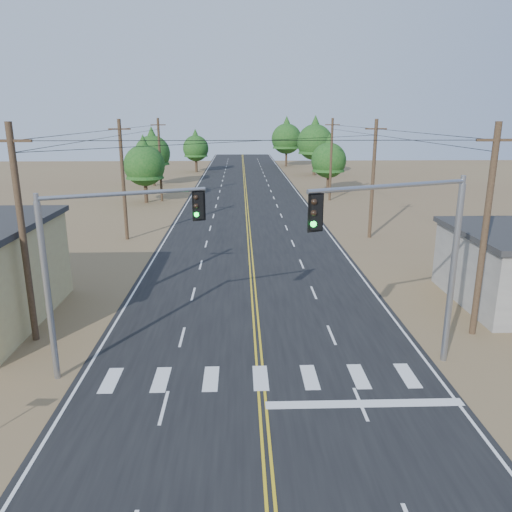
{
  "coord_description": "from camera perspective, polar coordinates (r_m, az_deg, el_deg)",
  "views": [
    {
      "loc": [
        -0.76,
        -10.03,
        10.21
      ],
      "look_at": [
        0.01,
        13.84,
        3.5
      ],
      "focal_mm": 35.0,
      "sensor_mm": 36.0,
      "label": 1
    }
  ],
  "objects": [
    {
      "name": "tree_left_mid",
      "position": [
        77.73,
        -11.77,
        11.82
      ],
      "size": [
        5.28,
        5.28,
        8.8
      ],
      "color": "#3F2D1E",
      "rests_on": "ground"
    },
    {
      "name": "road",
      "position": [
        41.31,
        -0.73,
        1.4
      ],
      "size": [
        15.0,
        200.0,
        0.02
      ],
      "primitive_type": "cube",
      "color": "black",
      "rests_on": "ground"
    },
    {
      "name": "tree_left_near",
      "position": [
        62.27,
        -12.67,
        10.52
      ],
      "size": [
        4.9,
        4.9,
        8.17
      ],
      "color": "#3F2D1E",
      "rests_on": "ground"
    },
    {
      "name": "tree_right_far",
      "position": [
        106.52,
        3.51,
        13.58
      ],
      "size": [
        6.19,
        6.19,
        10.32
      ],
      "color": "#3F2D1E",
      "rests_on": "ground"
    },
    {
      "name": "tree_right_mid",
      "position": [
        90.95,
        6.76,
        13.19
      ],
      "size": [
        6.27,
        6.27,
        10.45
      ],
      "color": "#3F2D1E",
      "rests_on": "ground"
    },
    {
      "name": "signal_mast_left",
      "position": [
        20.54,
        -17.86,
        0.52
      ],
      "size": [
        6.14,
        2.64,
        7.5
      ],
      "rotation": [
        0.0,
        0.0,
        0.38
      ],
      "color": "gray",
      "rests_on": "ground"
    },
    {
      "name": "utility_pole_left_near",
      "position": [
        24.62,
        -25.12,
        2.25
      ],
      "size": [
        1.8,
        0.3,
        10.0
      ],
      "color": "#4C3826",
      "rests_on": "ground"
    },
    {
      "name": "signal_mast_right",
      "position": [
        20.33,
        17.86,
        1.35
      ],
      "size": [
        6.66,
        3.01,
        7.98
      ],
      "rotation": [
        0.0,
        0.0,
        0.4
      ],
      "color": "gray",
      "rests_on": "ground"
    },
    {
      "name": "utility_pole_right_far",
      "position": [
        63.25,
        8.57,
        10.91
      ],
      "size": [
        1.8,
        0.3,
        10.0
      ],
      "color": "#4C3826",
      "rests_on": "ground"
    },
    {
      "name": "utility_pole_left_mid",
      "position": [
        43.44,
        -14.95,
        8.44
      ],
      "size": [
        1.8,
        0.3,
        10.0
      ],
      "color": "#4C3826",
      "rests_on": "ground"
    },
    {
      "name": "tree_left_far",
      "position": [
        96.26,
        -6.91,
        12.41
      ],
      "size": [
        4.79,
        4.79,
        7.98
      ],
      "color": "#3F2D1E",
      "rests_on": "ground"
    },
    {
      "name": "utility_pole_right_near",
      "position": [
        25.26,
        24.71,
        2.61
      ],
      "size": [
        1.8,
        0.3,
        10.0
      ],
      "color": "#4C3826",
      "rests_on": "ground"
    },
    {
      "name": "tree_right_near",
      "position": [
        70.04,
        8.32,
        11.16
      ],
      "size": [
        4.77,
        4.77,
        7.95
      ],
      "color": "#3F2D1E",
      "rests_on": "ground"
    },
    {
      "name": "utility_pole_left_far",
      "position": [
        62.99,
        -10.93,
        10.79
      ],
      "size": [
        1.8,
        0.3,
        10.0
      ],
      "color": "#4C3826",
      "rests_on": "ground"
    },
    {
      "name": "utility_pole_right_mid",
      "position": [
        43.81,
        13.22,
        8.61
      ],
      "size": [
        1.8,
        0.3,
        10.0
      ],
      "color": "#4C3826",
      "rests_on": "ground"
    }
  ]
}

